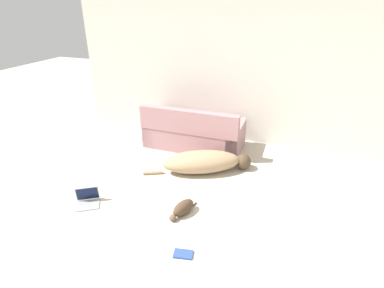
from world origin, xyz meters
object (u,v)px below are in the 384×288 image
object	(u,v)px
cat	(183,208)
book_blue	(183,254)
laptop_open	(88,198)
couch	(194,134)
dog	(204,162)

from	to	relation	value
cat	book_blue	distance (m)	0.70
cat	laptop_open	world-z (taller)	laptop_open
cat	book_blue	bearing A→B (deg)	42.11
cat	laptop_open	xyz separation A→B (m)	(-1.30, -0.23, -0.01)
laptop_open	cat	bearing A→B (deg)	-22.77
cat	couch	bearing A→B (deg)	-144.07
dog	cat	xyz separation A→B (m)	(0.07, -1.12, -0.08)
dog	laptop_open	bearing A→B (deg)	-159.29
couch	book_blue	world-z (taller)	couch
dog	laptop_open	size ratio (longest dim) A/B	4.10
couch	laptop_open	distance (m)	2.27
dog	cat	bearing A→B (deg)	-113.29
laptop_open	book_blue	size ratio (longest dim) A/B	1.71
book_blue	dog	bearing A→B (deg)	100.56
couch	laptop_open	size ratio (longest dim) A/B	4.49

